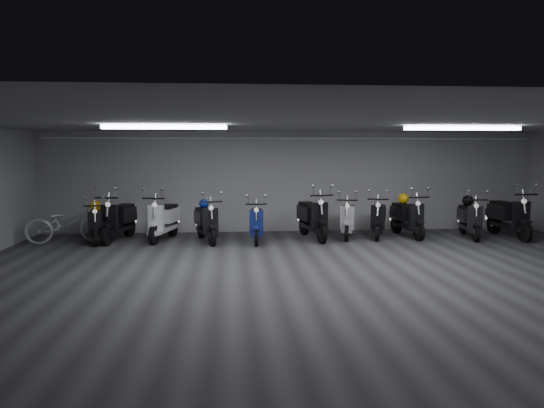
{
  "coord_description": "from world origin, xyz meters",
  "views": [
    {
      "loc": [
        -1.71,
        -8.91,
        2.29
      ],
      "look_at": [
        -0.78,
        2.5,
        1.05
      ],
      "focal_mm": 32.85,
      "sensor_mm": 36.0,
      "label": 1
    }
  ],
  "objects": [
    {
      "name": "scooter_5",
      "position": [
        0.37,
        3.69,
        0.74
      ],
      "size": [
        1.03,
        2.07,
        1.48
      ],
      "primitive_type": null,
      "rotation": [
        0.0,
        0.0,
        0.2
      ],
      "color": "black",
      "rests_on": "floor"
    },
    {
      "name": "scooter_10",
      "position": [
        5.52,
        3.44,
        0.74
      ],
      "size": [
        0.78,
        2.03,
        1.49
      ],
      "primitive_type": null,
      "rotation": [
        0.0,
        0.0,
        0.06
      ],
      "color": "black",
      "rests_on": "floor"
    },
    {
      "name": "helmet_1",
      "position": [
        4.54,
        3.75,
        0.96
      ],
      "size": [
        0.29,
        0.29,
        0.29
      ],
      "primitive_type": "sphere",
      "color": "black",
      "rests_on": "scooter_9"
    },
    {
      "name": "fluor_strip_right",
      "position": [
        3.0,
        1.0,
        2.74
      ],
      "size": [
        2.4,
        0.18,
        0.08
      ],
      "primitive_type": "cube",
      "color": "white",
      "rests_on": "ceiling"
    },
    {
      "name": "scooter_6",
      "position": [
        1.32,
        3.82,
        0.65
      ],
      "size": [
        1.04,
        1.83,
        1.3
      ],
      "primitive_type": null,
      "rotation": [
        0.0,
        0.0,
        -0.28
      ],
      "color": "#AFAEB3",
      "rests_on": "floor"
    },
    {
      "name": "bicycle",
      "position": [
        -5.78,
        3.6,
        0.61
      ],
      "size": [
        1.99,
        1.12,
        1.22
      ],
      "primitive_type": "imported",
      "rotation": [
        0.0,
        0.0,
        1.82
      ],
      "color": "silver",
      "rests_on": "floor"
    },
    {
      "name": "scooter_3",
      "position": [
        -2.35,
        3.46,
        0.66
      ],
      "size": [
        1.07,
        1.88,
        1.33
      ],
      "primitive_type": null,
      "rotation": [
        0.0,
        0.0,
        0.29
      ],
      "color": "black",
      "rests_on": "floor"
    },
    {
      "name": "front_wall",
      "position": [
        0.0,
        -5.0,
        1.4
      ],
      "size": [
        14.0,
        0.01,
        2.8
      ],
      "primitive_type": "cube",
      "color": "#9C9C9E",
      "rests_on": "ground"
    },
    {
      "name": "helmet_3",
      "position": [
        2.88,
        4.03,
        1.0
      ],
      "size": [
        0.29,
        0.29,
        0.29
      ],
      "primitive_type": "sphere",
      "color": "#E7AC0D",
      "rests_on": "scooter_8"
    },
    {
      "name": "scooter_2",
      "position": [
        -3.45,
        3.79,
        0.7
      ],
      "size": [
        1.08,
        1.99,
        1.41
      ],
      "primitive_type": null,
      "rotation": [
        0.0,
        0.0,
        -0.25
      ],
      "color": "white",
      "rests_on": "floor"
    },
    {
      "name": "ceiling",
      "position": [
        0.0,
        0.0,
        2.8
      ],
      "size": [
        14.0,
        10.0,
        0.01
      ],
      "primitive_type": "cube",
      "color": "gray",
      "rests_on": "ground"
    },
    {
      "name": "scooter_8",
      "position": [
        2.91,
        3.78,
        0.69
      ],
      "size": [
        0.86,
        1.92,
        1.38
      ],
      "primitive_type": null,
      "rotation": [
        0.0,
        0.0,
        0.14
      ],
      "color": "black",
      "rests_on": "floor"
    },
    {
      "name": "scooter_9",
      "position": [
        4.49,
        3.51,
        0.66
      ],
      "size": [
        0.9,
        1.84,
        1.31
      ],
      "primitive_type": null,
      "rotation": [
        0.0,
        0.0,
        -0.18
      ],
      "color": "black",
      "rests_on": "floor"
    },
    {
      "name": "helmet_0",
      "position": [
        -2.42,
        3.7,
        0.94
      ],
      "size": [
        0.24,
        0.24,
        0.24
      ],
      "primitive_type": "sphere",
      "color": "navy",
      "rests_on": "scooter_3"
    },
    {
      "name": "scooter_7",
      "position": [
        2.14,
        3.79,
        0.66
      ],
      "size": [
        1.15,
        1.87,
        1.32
      ],
      "primitive_type": null,
      "rotation": [
        0.0,
        0.0,
        -0.34
      ],
      "color": "black",
      "rests_on": "floor"
    },
    {
      "name": "scooter_1",
      "position": [
        -4.57,
        3.81,
        0.72
      ],
      "size": [
        1.04,
        2.02,
        1.44
      ],
      "primitive_type": null,
      "rotation": [
        0.0,
        0.0,
        -0.22
      ],
      "color": "black",
      "rests_on": "floor"
    },
    {
      "name": "scooter_0",
      "position": [
        -5.08,
        3.6,
        0.61
      ],
      "size": [
        0.92,
        1.72,
        1.22
      ],
      "primitive_type": null,
      "rotation": [
        0.0,
        0.0,
        0.24
      ],
      "color": "black",
      "rests_on": "floor"
    },
    {
      "name": "conduit",
      "position": [
        0.0,
        4.92,
        2.62
      ],
      "size": [
        13.6,
        0.05,
        0.05
      ],
      "primitive_type": "cylinder",
      "rotation": [
        0.0,
        1.57,
        0.0
      ],
      "color": "white",
      "rests_on": "back_wall"
    },
    {
      "name": "helmet_2",
      "position": [
        -5.14,
        3.82,
        0.9
      ],
      "size": [
        0.28,
        0.28,
        0.28
      ],
      "primitive_type": "sphere",
      "color": "#D99E0C",
      "rests_on": "scooter_0"
    },
    {
      "name": "back_wall",
      "position": [
        0.0,
        5.0,
        1.4
      ],
      "size": [
        14.0,
        0.01,
        2.8
      ],
      "primitive_type": "cube",
      "color": "#9C9C9E",
      "rests_on": "ground"
    },
    {
      "name": "floor",
      "position": [
        0.0,
        0.0,
        -0.01
      ],
      "size": [
        14.0,
        10.0,
        0.01
      ],
      "primitive_type": "cube",
      "color": "#363638",
      "rests_on": "ground"
    },
    {
      "name": "fluor_strip_left",
      "position": [
        -3.0,
        1.0,
        2.74
      ],
      "size": [
        2.4,
        0.18,
        0.08
      ],
      "primitive_type": "cube",
      "color": "white",
      "rests_on": "ceiling"
    },
    {
      "name": "scooter_4",
      "position": [
        -1.1,
        3.38,
        0.63
      ],
      "size": [
        0.65,
        1.71,
        1.25
      ],
      "primitive_type": null,
      "rotation": [
        0.0,
        0.0,
        -0.06
      ],
      "color": "navy",
      "rests_on": "floor"
    }
  ]
}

